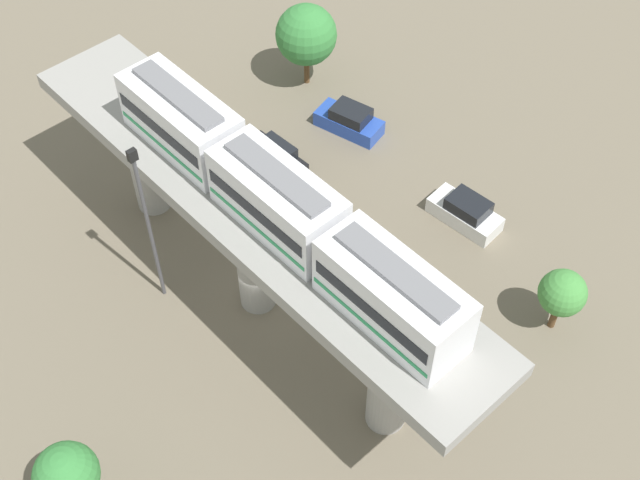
{
  "coord_description": "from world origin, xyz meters",
  "views": [
    {
      "loc": [
        15.57,
        21.73,
        36.54
      ],
      "look_at": [
        -2.5,
        2.07,
        4.73
      ],
      "focal_mm": 47.83,
      "sensor_mm": 36.0,
      "label": 1
    }
  ],
  "objects_px": {
    "train": "(278,200)",
    "tree_near_viaduct": "(67,475)",
    "tree_mid_lot": "(562,293)",
    "parked_car_blue": "(349,121)",
    "parked_car_white": "(466,212)",
    "parked_car_black": "(274,158)",
    "signal_post": "(148,221)",
    "tree_far_corner": "(306,35)"
  },
  "relations": [
    {
      "from": "train",
      "to": "signal_post",
      "type": "height_order",
      "value": "train"
    },
    {
      "from": "train",
      "to": "tree_far_corner",
      "type": "xyz_separation_m",
      "value": [
        -13.84,
        -13.63,
        -5.65
      ]
    },
    {
      "from": "train",
      "to": "parked_car_white",
      "type": "height_order",
      "value": "train"
    },
    {
      "from": "parked_car_blue",
      "to": "parked_car_white",
      "type": "distance_m",
      "value": 9.98
    },
    {
      "from": "train",
      "to": "parked_car_blue",
      "type": "distance_m",
      "value": 17.5
    },
    {
      "from": "parked_car_white",
      "to": "signal_post",
      "type": "bearing_deg",
      "value": -29.94
    },
    {
      "from": "parked_car_white",
      "to": "tree_near_viaduct",
      "type": "distance_m",
      "value": 25.35
    },
    {
      "from": "parked_car_white",
      "to": "signal_post",
      "type": "relative_size",
      "value": 0.41
    },
    {
      "from": "train",
      "to": "tree_mid_lot",
      "type": "bearing_deg",
      "value": 137.03
    },
    {
      "from": "parked_car_black",
      "to": "parked_car_white",
      "type": "height_order",
      "value": "same"
    },
    {
      "from": "parked_car_blue",
      "to": "tree_near_viaduct",
      "type": "bearing_deg",
      "value": 6.73
    },
    {
      "from": "tree_near_viaduct",
      "to": "signal_post",
      "type": "height_order",
      "value": "signal_post"
    },
    {
      "from": "parked_car_blue",
      "to": "tree_near_viaduct",
      "type": "height_order",
      "value": "tree_near_viaduct"
    },
    {
      "from": "parked_car_white",
      "to": "tree_far_corner",
      "type": "distance_m",
      "value": 15.6
    },
    {
      "from": "train",
      "to": "parked_car_blue",
      "type": "bearing_deg",
      "value": -146.56
    },
    {
      "from": "train",
      "to": "parked_car_black",
      "type": "height_order",
      "value": "train"
    },
    {
      "from": "train",
      "to": "parked_car_black",
      "type": "xyz_separation_m",
      "value": [
        -7.09,
        -9.05,
        -8.67
      ]
    },
    {
      "from": "signal_post",
      "to": "parked_car_white",
      "type": "bearing_deg",
      "value": 154.54
    },
    {
      "from": "parked_car_white",
      "to": "tree_far_corner",
      "type": "bearing_deg",
      "value": -100.61
    },
    {
      "from": "parked_car_blue",
      "to": "tree_near_viaduct",
      "type": "relative_size",
      "value": 0.96
    },
    {
      "from": "parked_car_blue",
      "to": "parked_car_black",
      "type": "xyz_separation_m",
      "value": [
        5.6,
        -0.68,
        0.0
      ]
    },
    {
      "from": "parked_car_blue",
      "to": "tree_mid_lot",
      "type": "bearing_deg",
      "value": 67.66
    },
    {
      "from": "parked_car_blue",
      "to": "parked_car_white",
      "type": "bearing_deg",
      "value": 73.23
    },
    {
      "from": "train",
      "to": "parked_car_black",
      "type": "bearing_deg",
      "value": -128.07
    },
    {
      "from": "parked_car_black",
      "to": "parked_car_blue",
      "type": "bearing_deg",
      "value": 170.44
    },
    {
      "from": "parked_car_blue",
      "to": "parked_car_black",
      "type": "relative_size",
      "value": 1.05
    },
    {
      "from": "parked_car_white",
      "to": "tree_mid_lot",
      "type": "xyz_separation_m",
      "value": [
        2.12,
        7.8,
        2.03
      ]
    },
    {
      "from": "tree_mid_lot",
      "to": "parked_car_white",
      "type": "bearing_deg",
      "value": -105.22
    },
    {
      "from": "train",
      "to": "signal_post",
      "type": "distance_m",
      "value": 7.68
    },
    {
      "from": "train",
      "to": "tree_near_viaduct",
      "type": "distance_m",
      "value": 14.46
    },
    {
      "from": "signal_post",
      "to": "tree_far_corner",
      "type": "bearing_deg",
      "value": -155.68
    },
    {
      "from": "tree_mid_lot",
      "to": "signal_post",
      "type": "bearing_deg",
      "value": -48.48
    },
    {
      "from": "parked_car_blue",
      "to": "parked_car_white",
      "type": "xyz_separation_m",
      "value": [
        0.48,
        9.97,
        0.0
      ]
    },
    {
      "from": "parked_car_black",
      "to": "parked_car_white",
      "type": "distance_m",
      "value": 11.81
    },
    {
      "from": "parked_car_blue",
      "to": "signal_post",
      "type": "relative_size",
      "value": 0.43
    },
    {
      "from": "train",
      "to": "tree_near_viaduct",
      "type": "relative_size",
      "value": 4.37
    },
    {
      "from": "tree_mid_lot",
      "to": "tree_far_corner",
      "type": "relative_size",
      "value": 0.7
    },
    {
      "from": "tree_far_corner",
      "to": "signal_post",
      "type": "height_order",
      "value": "signal_post"
    },
    {
      "from": "tree_far_corner",
      "to": "parked_car_black",
      "type": "bearing_deg",
      "value": 34.13
    },
    {
      "from": "train",
      "to": "parked_car_white",
      "type": "distance_m",
      "value": 15.06
    },
    {
      "from": "parked_car_black",
      "to": "tree_far_corner",
      "type": "distance_m",
      "value": 8.7
    },
    {
      "from": "train",
      "to": "tree_mid_lot",
      "type": "xyz_separation_m",
      "value": [
        -10.08,
        9.39,
        -6.64
      ]
    }
  ]
}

